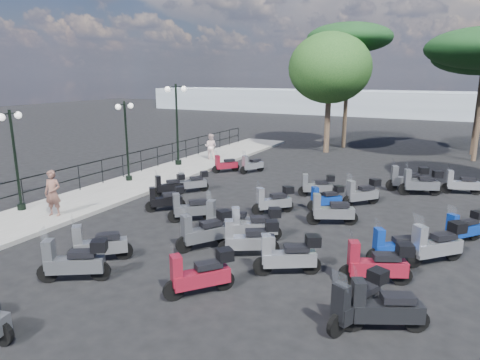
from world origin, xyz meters
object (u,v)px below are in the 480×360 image
at_px(scooter_1, 98,246).
at_px(scooter_14, 249,239).
at_px(scooter_8, 205,231).
at_px(scooter_32, 421,183).
at_px(scooter_4, 169,186).
at_px(scooter_16, 326,198).
at_px(scooter_13, 200,274).
at_px(scooter_3, 192,182).
at_px(scooter_28, 463,228).
at_px(scooter_19, 383,309).
at_px(broadleaf_tree, 330,68).
at_px(woman, 53,193).
at_px(pine_2, 350,38).
at_px(scooter_11, 252,165).
at_px(scooter_15, 227,221).
at_px(scooter_10, 274,201).
at_px(lamp_post_2, 177,119).
at_px(scooter_21, 331,211).
at_px(scooter_22, 362,193).
at_px(scooter_5, 225,165).
at_px(scooter_23, 408,179).
at_px(scooter_31, 254,225).
at_px(scooter_9, 190,209).
at_px(scooter_30, 288,256).
at_px(scooter_17, 317,186).
at_px(scooter_2, 166,199).
at_px(scooter_7, 74,262).
at_px(pedestrian_far, 211,146).
at_px(scooter_20, 377,264).
at_px(lamp_post_1, 126,136).
at_px(scooter_25, 358,302).
at_px(scooter_29, 461,184).
at_px(lamp_post_0, 15,154).

distance_m(scooter_1, scooter_14, 4.18).
xyz_separation_m(scooter_8, scooter_32, (5.17, 9.13, 0.00)).
relative_size(scooter_4, scooter_16, 1.05).
distance_m(scooter_4, scooter_13, 8.75).
distance_m(scooter_3, scooter_28, 10.65).
xyz_separation_m(scooter_19, broadleaf_tree, (-6.79, 19.59, 4.94)).
xyz_separation_m(woman, pine_2, (5.35, 20.19, 6.43)).
bearing_deg(scooter_11, scooter_15, 137.15).
height_order(scooter_1, scooter_10, scooter_1).
relative_size(lamp_post_2, scooter_21, 2.69).
relative_size(scooter_1, scooter_10, 1.06).
xyz_separation_m(scooter_22, scooter_32, (1.93, 2.65, 0.03)).
bearing_deg(scooter_5, scooter_21, -177.82).
height_order(scooter_4, scooter_23, scooter_23).
xyz_separation_m(scooter_4, scooter_31, (5.44, -3.02, 0.09)).
height_order(scooter_4, scooter_21, scooter_21).
height_order(scooter_9, scooter_30, scooter_30).
xyz_separation_m(scooter_21, broadleaf_tree, (-4.16, 13.86, 4.95)).
height_order(scooter_13, scooter_17, scooter_13).
xyz_separation_m(scooter_3, scooter_23, (8.36, 4.54, 0.09)).
bearing_deg(scooter_32, scooter_28, 174.98).
bearing_deg(scooter_17, scooter_32, -83.83).
height_order(scooter_2, scooter_7, scooter_7).
bearing_deg(scooter_15, scooter_10, -22.71).
bearing_deg(pedestrian_far, lamp_post_2, 59.63).
bearing_deg(scooter_5, scooter_30, 166.13).
xyz_separation_m(scooter_7, scooter_32, (6.96, 12.40, 0.01)).
bearing_deg(scooter_20, scooter_5, 20.75).
relative_size(lamp_post_1, scooter_15, 2.05).
relative_size(scooter_19, broadleaf_tree, 0.22).
relative_size(lamp_post_1, scooter_20, 2.21).
bearing_deg(scooter_14, scooter_25, -151.51).
bearing_deg(scooter_23, scooter_16, 127.59).
bearing_deg(scooter_17, scooter_29, -82.81).
relative_size(scooter_21, scooter_28, 1.24).
distance_m(lamp_post_0, scooter_11, 11.23).
bearing_deg(scooter_28, lamp_post_1, 34.64).
bearing_deg(scooter_15, pedestrian_far, 19.84).
xyz_separation_m(lamp_post_1, scooter_7, (5.59, -8.34, -1.73)).
xyz_separation_m(scooter_7, scooter_22, (5.03, 9.75, -0.03)).
height_order(lamp_post_1, scooter_8, lamp_post_1).
relative_size(scooter_11, scooter_32, 0.83).
height_order(scooter_7, scooter_21, scooter_7).
bearing_deg(broadleaf_tree, scooter_28, -58.91).
relative_size(scooter_7, scooter_14, 1.00).
distance_m(scooter_8, scooter_10, 3.99).
bearing_deg(scooter_20, scooter_10, 23.26).
distance_m(scooter_25, scooter_28, 6.27).
xyz_separation_m(scooter_8, scooter_30, (2.81, -0.50, -0.01)).
distance_m(scooter_13, pine_2, 23.54).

